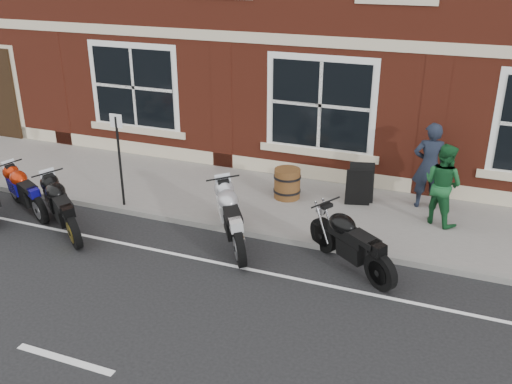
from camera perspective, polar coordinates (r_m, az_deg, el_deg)
ground at (r=10.71m, az=-8.49°, el=-6.68°), size 80.00×80.00×0.00m
sidewalk at (r=13.07m, az=-2.06°, el=-0.41°), size 30.00×3.00×0.12m
kerb at (r=11.78m, az=-5.12°, el=-3.26°), size 30.00×0.16×0.12m
moto_sport_red at (r=13.22m, az=-21.98°, el=0.28°), size 1.85×1.06×0.91m
moto_sport_black at (r=12.01m, az=-18.69°, el=-1.21°), size 1.85×1.47×1.00m
moto_sport_silver at (r=10.89m, az=-2.21°, el=-2.34°), size 1.37×2.04×1.05m
moto_naked_black at (r=10.21m, az=9.50°, el=-4.65°), size 1.85×1.45×1.00m
pedestrian_left at (r=12.59m, az=16.93°, el=2.53°), size 0.77×0.58×1.89m
pedestrian_right at (r=11.95m, az=18.16°, el=0.75°), size 1.03×0.96×1.68m
a_board_sign at (r=12.55m, az=10.35°, el=0.69°), size 0.61×0.48×0.90m
barrel_planter at (r=12.73m, az=3.14°, el=0.86°), size 0.61×0.61×0.68m
parking_sign at (r=12.40m, az=-13.52°, el=3.75°), size 0.29×0.05×2.04m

